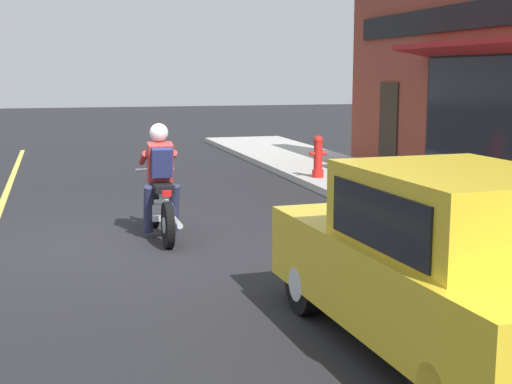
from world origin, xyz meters
TOP-DOWN VIEW (x-y plane):
  - ground_plane at (0.00, 0.00)m, footprint 80.00×80.00m
  - sidewalk_curb at (5.34, 3.00)m, footprint 2.60×22.00m
  - storefront_building at (6.86, 2.73)m, footprint 1.25×9.65m
  - motorcycle_with_rider at (0.57, 0.28)m, footprint 0.56×2.02m
  - car_hatchback at (2.21, -4.61)m, footprint 1.80×3.85m
  - trash_bin at (4.49, -1.56)m, footprint 0.56×0.56m
  - traffic_cone at (4.90, 0.78)m, footprint 0.36×0.36m
  - fire_hydrant at (4.45, 4.28)m, footprint 0.36×0.24m

SIDE VIEW (x-z plane):
  - ground_plane at x=0.00m, z-range 0.00..0.00m
  - sidewalk_curb at x=5.34m, z-range 0.00..0.14m
  - traffic_cone at x=4.90m, z-range 0.13..0.73m
  - fire_hydrant at x=4.45m, z-range 0.13..1.01m
  - trash_bin at x=4.49m, z-range 0.15..1.13m
  - motorcycle_with_rider at x=0.57m, z-range -0.13..1.49m
  - car_hatchback at x=2.21m, z-range -0.02..1.55m
  - storefront_building at x=6.86m, z-range 0.01..4.21m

